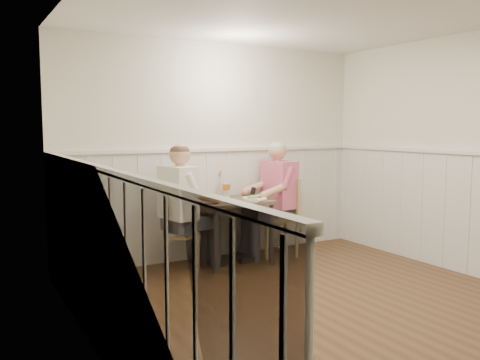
{
  "coord_description": "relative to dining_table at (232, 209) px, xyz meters",
  "views": [
    {
      "loc": [
        -2.8,
        -3.31,
        1.6
      ],
      "look_at": [
        -0.02,
        1.64,
        1.0
      ],
      "focal_mm": 38.0,
      "sensor_mm": 36.0,
      "label": 1
    }
  ],
  "objects": [
    {
      "name": "beer_glass_b",
      "position": [
        0.01,
        0.19,
        0.24
      ],
      "size": [
        0.08,
        0.08,
        0.2
      ],
      "color": "silver",
      "rests_on": "dining_table"
    },
    {
      "name": "gingham_mat",
      "position": [
        -0.32,
        0.22,
        0.11
      ],
      "size": [
        0.39,
        0.35,
        0.01
      ],
      "color": "#6283AA",
      "rests_on": "dining_table"
    },
    {
      "name": "plate_diner",
      "position": [
        -0.19,
        0.02,
        0.13
      ],
      "size": [
        0.28,
        0.28,
        0.07
      ],
      "color": "white",
      "rests_on": "dining_table"
    },
    {
      "name": "rolled_napkin",
      "position": [
        0.22,
        -0.3,
        0.13
      ],
      "size": [
        0.19,
        0.13,
        0.04
      ],
      "color": "white",
      "rests_on": "dining_table"
    },
    {
      "name": "beer_glass_a",
      "position": [
        0.09,
        0.26,
        0.23
      ],
      "size": [
        0.07,
        0.07,
        0.18
      ],
      "color": "silver",
      "rests_on": "dining_table"
    },
    {
      "name": "diner_cream",
      "position": [
        -0.65,
        -0.04,
        -0.04
      ],
      "size": [
        0.72,
        0.51,
        1.44
      ],
      "color": "#3F3F47",
      "rests_on": "ground"
    },
    {
      "name": "chair_left",
      "position": [
        -0.68,
        0.03,
        -0.19
      ],
      "size": [
        0.51,
        0.51,
        0.84
      ],
      "color": "#A18659",
      "rests_on": "ground"
    },
    {
      "name": "room_shell",
      "position": [
        0.02,
        -1.84,
        0.88
      ],
      "size": [
        4.04,
        4.54,
        2.6
      ],
      "color": "silver",
      "rests_on": "ground"
    },
    {
      "name": "man_in_pink",
      "position": [
        0.66,
        0.05,
        -0.04
      ],
      "size": [
        0.69,
        0.48,
        1.45
      ],
      "color": "#3F3F47",
      "rests_on": "ground"
    },
    {
      "name": "chair_right",
      "position": [
        0.73,
        0.04,
        -0.12
      ],
      "size": [
        0.55,
        0.55,
        0.97
      ],
      "color": "#A18659",
      "rests_on": "ground"
    },
    {
      "name": "wainscot",
      "position": [
        0.02,
        -1.15,
        0.05
      ],
      "size": [
        4.0,
        4.49,
        1.34
      ],
      "color": "silver",
      "rests_on": "ground"
    },
    {
      "name": "plate_man",
      "position": [
        0.26,
        -0.09,
        0.13
      ],
      "size": [
        0.3,
        0.3,
        0.08
      ],
      "color": "white",
      "rests_on": "dining_table"
    },
    {
      "name": "beer_bottle",
      "position": [
        -0.35,
        0.23,
        0.23
      ],
      "size": [
        0.07,
        0.07,
        0.26
      ],
      "color": "black",
      "rests_on": "dining_table"
    },
    {
      "name": "ground_plane",
      "position": [
        0.02,
        -1.84,
        -0.64
      ],
      "size": [
        4.5,
        4.5,
        0.0
      ],
      "primitive_type": "plane",
      "color": "#442B17"
    },
    {
      "name": "grass_vase",
      "position": [
        -0.02,
        0.29,
        0.26
      ],
      "size": [
        0.04,
        0.04,
        0.35
      ],
      "color": "silver",
      "rests_on": "dining_table"
    },
    {
      "name": "dining_table",
      "position": [
        0.0,
        0.0,
        0.0
      ],
      "size": [
        0.82,
        0.7,
        0.75
      ],
      "color": "#4C4135",
      "rests_on": "ground"
    }
  ]
}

